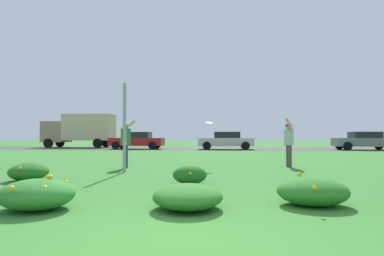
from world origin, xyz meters
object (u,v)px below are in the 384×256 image
sign_post_near_path (125,128)px  car_red_center_right (137,140)px  person_catcher_red_cap_gray_shirt (289,141)px  frisbee_pale_blue (209,123)px  car_gray_leftmost (364,141)px  car_silver_center_left (226,140)px  person_thrower_green_shirt (126,141)px  box_truck_tan (80,129)px

sign_post_near_path → car_red_center_right: size_ratio=0.61×
person_catcher_red_cap_gray_shirt → frisbee_pale_blue: (-2.83, -0.60, 0.62)m
person_catcher_red_cap_gray_shirt → car_red_center_right: person_catcher_red_cap_gray_shirt is taller
car_gray_leftmost → car_silver_center_left: (-10.92, 0.00, 0.00)m
sign_post_near_path → car_silver_center_left: (3.22, 17.38, -0.63)m
person_thrower_green_shirt → frisbee_pale_blue: 2.97m
car_silver_center_left → person_catcher_red_cap_gray_shirt: bearing=-82.0°
frisbee_pale_blue → car_silver_center_left: size_ratio=0.06×
frisbee_pale_blue → car_gray_leftmost: bearing=53.5°
person_thrower_green_shirt → box_truck_tan: 22.05m
car_silver_center_left → box_truck_tan: 14.52m
box_truck_tan → car_silver_center_left: bearing=-13.1°
person_catcher_red_cap_gray_shirt → car_red_center_right: size_ratio=0.39×
car_red_center_right → box_truck_tan: 7.39m
person_thrower_green_shirt → box_truck_tan: bearing=118.5°
frisbee_pale_blue → car_gray_leftmost: 19.56m
sign_post_near_path → car_gray_leftmost: sign_post_near_path is taller
box_truck_tan → sign_post_near_path: bearing=-62.2°
person_thrower_green_shirt → person_catcher_red_cap_gray_shirt: size_ratio=0.95×
person_thrower_green_shirt → car_gray_leftmost: (14.50, 16.09, -0.20)m
sign_post_near_path → car_red_center_right: (-4.34, 17.38, -0.63)m
car_silver_center_left → car_red_center_right: 7.57m
sign_post_near_path → frisbee_pale_blue: bearing=33.5°
person_catcher_red_cap_gray_shirt → car_silver_center_left: bearing=98.0°
car_silver_center_left → box_truck_tan: size_ratio=0.67×
car_red_center_right → box_truck_tan: size_ratio=0.67×
car_gray_leftmost → frisbee_pale_blue: bearing=-126.5°
car_silver_center_left → box_truck_tan: (-14.10, 3.27, 1.06)m
person_thrower_green_shirt → box_truck_tan: (-10.52, 19.36, 0.86)m
person_catcher_red_cap_gray_shirt → car_red_center_right: (-9.70, 15.11, -0.20)m
person_catcher_red_cap_gray_shirt → car_silver_center_left: (-2.13, 15.11, -0.20)m
sign_post_near_path → frisbee_pale_blue: sign_post_near_path is taller
sign_post_near_path → person_thrower_green_shirt: bearing=105.5°
frisbee_pale_blue → car_gray_leftmost: (11.62, 15.71, -0.83)m
person_thrower_green_shirt → frisbee_pale_blue: person_thrower_green_shirt is taller
frisbee_pale_blue → car_red_center_right: 17.16m
sign_post_near_path → person_thrower_green_shirt: sign_post_near_path is taller
person_thrower_green_shirt → box_truck_tan: box_truck_tan is taller
frisbee_pale_blue → sign_post_near_path: bearing=-146.5°
car_gray_leftmost → car_silver_center_left: bearing=180.0°
sign_post_near_path → person_catcher_red_cap_gray_shirt: bearing=23.0°
car_gray_leftmost → car_silver_center_left: size_ratio=1.00×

